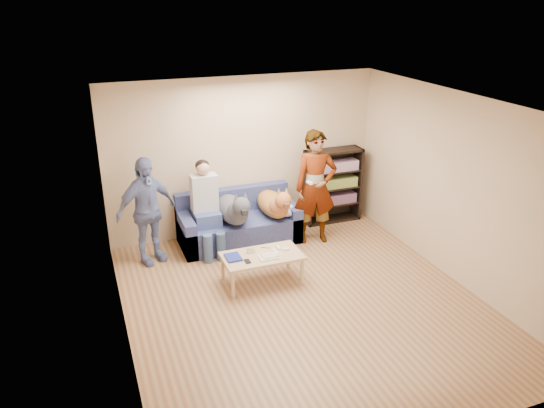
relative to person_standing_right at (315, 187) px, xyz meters
name	(u,v)px	position (x,y,z in m)	size (l,w,h in m)	color
ground	(304,303)	(-0.92, -1.68, -0.92)	(5.00, 5.00, 0.00)	brown
ceiling	(309,106)	(-0.92, -1.68, 1.68)	(5.00, 5.00, 0.00)	white
wall_back	(244,156)	(-0.92, 0.82, 0.38)	(4.50, 4.50, 0.00)	tan
wall_front	(432,323)	(-0.92, -4.18, 0.38)	(4.50, 4.50, 0.00)	tan
wall_left	(117,240)	(-3.17, -1.68, 0.38)	(5.00, 5.00, 0.00)	tan
wall_right	(457,189)	(1.33, -1.68, 0.38)	(5.00, 5.00, 0.00)	tan
blanket	(286,210)	(-0.42, 0.21, -0.41)	(0.47, 0.40, 0.16)	#B6B7BC
person_standing_right	(315,187)	(0.00, 0.00, 0.00)	(0.67, 0.44, 1.84)	gray
person_standing_left	(146,211)	(-2.62, 0.22, -0.10)	(0.96, 0.40, 1.64)	#7786BF
held_controller	(309,183)	(-0.20, -0.20, 0.17)	(0.04, 0.12, 0.03)	white
notebook_blue	(233,257)	(-1.65, -0.91, -0.49)	(0.20, 0.26, 0.03)	navy
papers	(268,257)	(-1.20, -1.06, -0.49)	(0.26, 0.20, 0.01)	beige
magazine	(269,255)	(-1.17, -1.04, -0.48)	(0.22, 0.17, 0.01)	beige
camera_silver	(251,251)	(-1.37, -0.84, -0.48)	(0.11, 0.06, 0.05)	#BABABF
controller_a	(278,248)	(-0.97, -0.86, -0.49)	(0.04, 0.13, 0.03)	silver
controller_b	(286,249)	(-0.89, -0.94, -0.49)	(0.09, 0.06, 0.03)	silver
headphone_cup_a	(276,252)	(-1.05, -0.98, -0.49)	(0.07, 0.07, 0.02)	white
headphone_cup_b	(274,250)	(-1.05, -0.90, -0.49)	(0.07, 0.07, 0.02)	silver
pen_orange	(265,260)	(-1.27, -1.12, -0.50)	(0.01, 0.01, 0.14)	#C9561C
pen_black	(266,248)	(-1.13, -0.78, -0.50)	(0.01, 0.01, 0.14)	black
wallet	(247,261)	(-1.50, -1.08, -0.49)	(0.07, 0.12, 0.01)	black
sofa	(238,225)	(-1.17, 0.41, -0.64)	(1.90, 0.85, 0.82)	#515B93
person_seated	(206,204)	(-1.71, 0.29, -0.15)	(0.40, 0.73, 1.47)	#455C99
dog_gray	(234,209)	(-1.29, 0.20, -0.27)	(0.45, 1.27, 0.65)	#51555C
dog_tan	(275,204)	(-0.61, 0.22, -0.28)	(0.42, 1.17, 0.62)	#A86333
coffee_table	(262,258)	(-1.25, -0.96, -0.55)	(1.10, 0.60, 0.42)	tan
bookshelf	(332,184)	(0.63, 0.65, -0.24)	(1.00, 0.34, 1.30)	black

